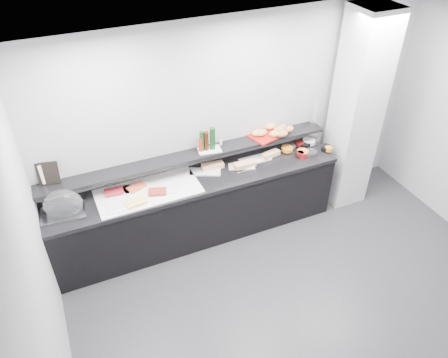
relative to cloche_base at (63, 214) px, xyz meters
name	(u,v)px	position (x,y,z in m)	size (l,w,h in m)	color
ground	(315,316)	(2.25, -1.67, -0.92)	(5.00, 5.00, 0.00)	#2D2D30
back_wall	(239,123)	(2.25, 0.33, 0.43)	(5.00, 0.02, 2.70)	#A6A9AD
ceiling	(362,85)	(2.25, -1.67, 1.78)	(5.00, 5.00, 0.00)	white
column	(356,113)	(3.75, -0.02, 0.43)	(0.50, 0.50, 2.70)	silver
buffet_cabinet	(198,209)	(1.55, 0.03, -0.50)	(3.60, 0.60, 0.85)	black
counter_top	(197,181)	(1.55, 0.03, -0.05)	(3.62, 0.62, 0.05)	black
wall_shelf	(191,156)	(1.55, 0.20, 0.21)	(3.60, 0.25, 0.04)	black
cloche_base	(63,214)	(0.00, 0.00, 0.00)	(0.46, 0.31, 0.04)	#AAADB1
cloche_dome	(63,204)	(0.02, 0.03, 0.11)	(0.41, 0.27, 0.34)	white
linen_runner	(148,191)	(0.95, 0.02, -0.01)	(1.19, 0.56, 0.01)	white
platter_meat_a	(119,190)	(0.64, 0.17, 0.00)	(0.26, 0.17, 0.01)	silver
food_meat_a	(114,192)	(0.58, 0.14, 0.02)	(0.21, 0.14, 0.02)	maroon
platter_salmon	(136,188)	(0.83, 0.13, 0.00)	(0.30, 0.20, 0.01)	white
food_salmon	(136,187)	(0.84, 0.11, 0.02)	(0.20, 0.13, 0.02)	#D3522B
platter_cheese	(121,206)	(0.59, -0.13, 0.00)	(0.30, 0.20, 0.01)	white
food_cheese	(135,202)	(0.76, -0.14, 0.02)	(0.22, 0.14, 0.02)	#FED962
platter_meat_b	(166,189)	(1.14, -0.04, 0.00)	(0.26, 0.17, 0.01)	white
food_meat_b	(157,191)	(1.03, -0.06, 0.02)	(0.20, 0.13, 0.02)	maroon
sandwich_plate_left	(205,172)	(1.69, 0.12, -0.01)	(0.38, 0.16, 0.01)	silver
sandwich_food_left	(213,166)	(1.81, 0.16, 0.02)	(0.27, 0.10, 0.06)	tan
tongs_left	(209,173)	(1.72, 0.06, 0.00)	(0.01, 0.01, 0.16)	#B2B5B9
sandwich_plate_mid	(242,166)	(2.15, 0.05, -0.01)	(0.32, 0.14, 0.01)	silver
sandwich_food_mid	(245,164)	(2.18, 0.02, 0.02)	(0.27, 0.11, 0.06)	tan
tongs_mid	(243,171)	(2.11, -0.07, 0.00)	(0.01, 0.01, 0.16)	#B7B9BE
sandwich_plate_right	(255,159)	(2.38, 0.12, -0.01)	(0.40, 0.17, 0.01)	white
sandwich_food_right	(271,154)	(2.59, 0.10, 0.02)	(0.24, 0.09, 0.06)	#E7B479
tongs_right	(266,159)	(2.50, 0.05, 0.00)	(0.01, 0.01, 0.16)	#BBBDC2
bowl_glass_fruit	(289,148)	(2.88, 0.15, 0.02)	(0.19, 0.19, 0.07)	white
fill_glass_fruit	(287,149)	(2.84, 0.12, 0.03)	(0.15, 0.15, 0.05)	orange
bowl_black_jam	(305,145)	(3.12, 0.13, 0.02)	(0.16, 0.16, 0.07)	black
fill_black_jam	(300,144)	(3.06, 0.16, 0.03)	(0.11, 0.11, 0.05)	#5C0D0E
bowl_glass_cream	(311,142)	(3.24, 0.16, 0.02)	(0.20, 0.20, 0.07)	silver
fill_glass_cream	(309,142)	(3.20, 0.16, 0.03)	(0.17, 0.17, 0.05)	white
bowl_red_jam	(303,155)	(2.97, -0.07, 0.02)	(0.11, 0.11, 0.07)	maroon
fill_red_jam	(300,154)	(2.94, -0.05, 0.03)	(0.10, 0.10, 0.05)	#500F0B
bowl_glass_salmon	(310,153)	(3.07, -0.08, 0.02)	(0.16, 0.16, 0.07)	silver
fill_glass_salmon	(303,152)	(2.98, -0.03, 0.03)	(0.15, 0.15, 0.05)	orange
bowl_black_fruit	(326,148)	(3.33, -0.06, 0.02)	(0.13, 0.13, 0.07)	black
fill_black_fruit	(329,149)	(3.34, -0.10, 0.03)	(0.10, 0.10, 0.05)	orange
framed_print	(48,173)	(-0.05, 0.28, 0.36)	(0.23, 0.02, 0.26)	black
print_art	(49,172)	(-0.03, 0.30, 0.36)	(0.20, 0.00, 0.22)	beige
condiment_tray	(210,150)	(1.79, 0.20, 0.24)	(0.28, 0.17, 0.01)	white
bottle_green_a	(202,141)	(1.70, 0.21, 0.37)	(0.05, 0.05, 0.26)	#103D15
bottle_brown	(206,141)	(1.75, 0.21, 0.36)	(0.06, 0.06, 0.24)	#37140A
bottle_green_b	(213,139)	(1.83, 0.21, 0.38)	(0.07, 0.07, 0.28)	#0F3915
bottle_hot	(201,145)	(1.68, 0.21, 0.33)	(0.04, 0.04, 0.18)	#B7260D
shaker_salt	(212,144)	(1.84, 0.24, 0.28)	(0.03, 0.03, 0.07)	white
shaker_pepper	(221,142)	(1.96, 0.24, 0.28)	(0.03, 0.03, 0.07)	white
bread_tray	(267,135)	(2.59, 0.23, 0.24)	(0.43, 0.30, 0.02)	red
bread_roll_nw	(258,133)	(2.46, 0.24, 0.29)	(0.15, 0.10, 0.08)	gold
bread_roll_n	(270,126)	(2.69, 0.32, 0.29)	(0.14, 0.09, 0.08)	gold
bread_roll_ne	(283,127)	(2.82, 0.23, 0.29)	(0.14, 0.09, 0.08)	#B26F44
bread_roll_sw	(274,134)	(2.64, 0.13, 0.29)	(0.12, 0.08, 0.08)	#D8AF52
bread_roll_s	(282,134)	(2.74, 0.10, 0.29)	(0.15, 0.10, 0.08)	#BC7748
bread_roll_se	(289,129)	(2.88, 0.17, 0.29)	(0.12, 0.08, 0.08)	tan
bread_roll_midw	(262,133)	(2.51, 0.23, 0.29)	(0.15, 0.10, 0.08)	tan
bread_roll_mide	(279,129)	(2.75, 0.21, 0.29)	(0.15, 0.10, 0.08)	#C37B4A
carafe	(315,114)	(3.29, 0.23, 0.38)	(0.11, 0.11, 0.30)	white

